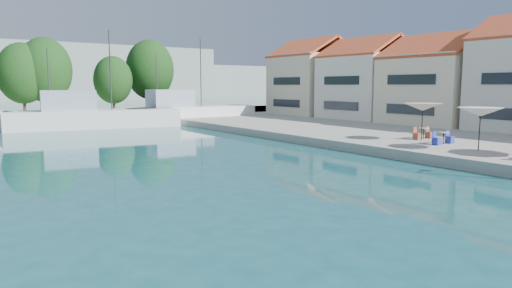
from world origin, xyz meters
TOP-DOWN VIEW (x-y plane):
  - quay_right at (22.00, 30.00)m, footprint 32.00×92.00m
  - quay_far at (-8.00, 67.00)m, footprint 90.00×16.00m
  - hill_east at (40.00, 180.00)m, footprint 140.00×40.00m
  - building_04 at (24.00, 33.00)m, footprint 9.00×8.80m
  - building_05 at (24.00, 42.00)m, footprint 8.40×8.80m
  - building_06 at (24.00, 51.00)m, footprint 9.00×8.80m
  - trawler_03 at (-3.03, 54.15)m, footprint 17.00×6.72m
  - trawler_04 at (8.30, 55.56)m, footprint 15.96×4.20m
  - tree_05 at (-6.80, 70.00)m, footprint 6.03×6.03m
  - tree_06 at (-4.22, 69.98)m, footprint 6.55×6.55m
  - tree_07 at (4.01, 68.84)m, footprint 5.14×5.14m
  - tree_08 at (10.24, 71.24)m, footprint 6.96×6.96m
  - umbrella_white at (9.62, 20.74)m, footprint 2.54×2.54m
  - umbrella_cream at (10.96, 25.46)m, footprint 2.57×2.57m
  - cafe_table_02 at (10.36, 23.45)m, footprint 1.82×0.70m
  - cafe_table_03 at (11.81, 25.92)m, footprint 1.82×0.70m

SIDE VIEW (x-z plane):
  - quay_right at x=22.00m, z-range 0.00..0.60m
  - quay_far at x=-8.00m, z-range 0.00..0.60m
  - cafe_table_02 at x=10.36m, z-range 0.51..1.27m
  - cafe_table_03 at x=11.81m, z-range 0.51..1.27m
  - trawler_03 at x=-3.03m, z-range -4.03..6.17m
  - trawler_04 at x=8.30m, z-range -4.03..6.17m
  - umbrella_white at x=9.62m, z-range 1.57..4.01m
  - umbrella_cream at x=10.96m, z-range 1.60..4.10m
  - tree_07 at x=4.01m, z-range 1.18..8.79m
  - building_04 at x=24.00m, z-range 0.42..9.62m
  - building_05 at x=24.00m, z-range 0.41..10.11m
  - building_06 at x=24.00m, z-range 0.40..10.60m
  - tree_05 at x=-6.80m, z-range 1.29..10.21m
  - hill_east at x=40.00m, z-range 0.00..12.00m
  - tree_06 at x=-4.22m, z-range 1.35..11.05m
  - tree_08 at x=10.24m, z-range 1.40..11.70m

